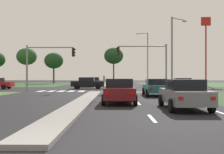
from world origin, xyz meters
name	(u,v)px	position (x,y,z in m)	size (l,w,h in m)	color
ground_plane	(100,89)	(0.00, 30.00, 0.00)	(200.00, 200.00, 0.00)	black
grass_verge_far_right	(220,84)	(25.50, 54.50, 0.00)	(35.00, 35.00, 0.01)	#385B2D
median_island_near	(82,102)	(0.00, 11.00, 0.07)	(1.20, 22.00, 0.14)	gray
median_island_far	(106,84)	(0.00, 55.00, 0.07)	(1.20, 36.00, 0.14)	#ADA89E
lane_dash_near	(152,118)	(3.50, 4.68, 0.01)	(0.14, 2.00, 0.01)	silver
lane_dash_second	(139,103)	(3.50, 10.68, 0.01)	(0.14, 2.00, 0.01)	silver
lane_dash_third	(132,96)	(3.50, 16.68, 0.01)	(0.14, 2.00, 0.01)	silver
lane_dash_fourth	(129,92)	(3.50, 22.68, 0.01)	(0.14, 2.00, 0.01)	silver
edge_line_right	(187,101)	(6.85, 12.00, 0.01)	(0.14, 24.00, 0.01)	silver
stop_bar_near	(131,92)	(3.80, 23.00, 0.01)	(6.40, 0.50, 0.01)	silver
crosswalk_bar_near	(41,91)	(-6.40, 24.80, 0.01)	(0.70, 2.80, 0.01)	silver
crosswalk_bar_second	(51,91)	(-5.25, 24.80, 0.01)	(0.70, 2.80, 0.01)	silver
crosswalk_bar_third	(61,91)	(-4.10, 24.80, 0.01)	(0.70, 2.80, 0.01)	silver
crosswalk_bar_fourth	(71,91)	(-2.95, 24.80, 0.01)	(0.70, 2.80, 0.01)	silver
crosswalk_bar_fifth	(82,91)	(-1.80, 24.80, 0.01)	(0.70, 2.80, 0.01)	silver
car_grey_near	(184,94)	(5.53, 7.75, 0.77)	(2.02, 4.47, 1.51)	slate
car_teal_second	(156,87)	(5.59, 17.44, 0.76)	(2.06, 4.37, 1.47)	#19565B
car_silver_third	(88,82)	(-2.39, 38.50, 0.80)	(2.08, 4.17, 1.56)	#B7B7BC
car_beige_fourth	(183,83)	(11.30, 30.68, 0.76)	(4.47, 1.94, 1.48)	#BCAD8E
car_maroon_sixth	(119,91)	(2.30, 10.77, 0.78)	(2.02, 4.37, 1.52)	maroon
car_navy_seventh	(95,81)	(-2.33, 52.72, 0.81)	(2.08, 4.58, 1.58)	#161E47
car_black_eighth	(88,83)	(-1.76, 31.17, 0.81)	(4.52, 2.08, 1.58)	black
traffic_signal_near_left	(46,59)	(-5.52, 23.40, 3.58)	(5.42, 0.32, 5.11)	gray
traffic_signal_near_right	(147,58)	(5.48, 23.40, 3.67)	(5.55, 0.32, 5.22)	gray
street_lamp_second	(173,49)	(8.53, 24.09, 4.69)	(2.12, 1.55, 8.28)	gray
street_lamp_third	(147,56)	(8.16, 46.23, 5.63)	(2.39, 0.37, 10.16)	gray
pedestrian_at_median	(104,79)	(0.19, 38.68, 1.24)	(0.34, 0.34, 1.80)	maroon
fastfood_pole_sign	(206,36)	(19.28, 45.41, 9.38)	(1.80, 0.40, 13.01)	red
treeline_second	(27,57)	(-20.12, 61.01, 6.72)	(4.95, 4.95, 8.85)	#423323
treeline_third	(54,61)	(-13.27, 60.81, 5.67)	(4.66, 4.66, 7.67)	#423323
treeline_fourth	(114,56)	(1.66, 59.48, 6.76)	(4.66, 4.66, 8.77)	#423323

